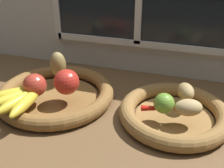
# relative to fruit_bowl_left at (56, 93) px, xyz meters

# --- Properties ---
(ground_plane) EXTENTS (1.40, 0.90, 0.03)m
(ground_plane) POSITION_rel_fruit_bowl_left_xyz_m (0.20, -0.00, -0.04)
(ground_plane) COLOR brown
(fruit_bowl_left) EXTENTS (0.37, 0.37, 0.05)m
(fruit_bowl_left) POSITION_rel_fruit_bowl_left_xyz_m (0.00, 0.00, 0.00)
(fruit_bowl_left) COLOR brown
(fruit_bowl_left) RESTS_ON ground_plane
(fruit_bowl_right) EXTENTS (0.32, 0.32, 0.05)m
(fruit_bowl_right) POSITION_rel_fruit_bowl_left_xyz_m (0.38, 0.00, 0.00)
(fruit_bowl_right) COLOR olive
(fruit_bowl_right) RESTS_ON ground_plane
(apple_red_right) EXTENTS (0.08, 0.08, 0.08)m
(apple_red_right) POSITION_rel_fruit_bowl_left_xyz_m (0.05, -0.03, 0.06)
(apple_red_right) COLOR red
(apple_red_right) RESTS_ON fruit_bowl_left
(apple_red_front) EXTENTS (0.07, 0.07, 0.07)m
(apple_red_front) POSITION_rel_fruit_bowl_left_xyz_m (-0.03, -0.07, 0.06)
(apple_red_front) COLOR #B73828
(apple_red_front) RESTS_ON fruit_bowl_left
(pear_brown) EXTENTS (0.08, 0.08, 0.09)m
(pear_brown) POSITION_rel_fruit_bowl_left_xyz_m (-0.03, 0.07, 0.07)
(pear_brown) COLOR olive
(pear_brown) RESTS_ON fruit_bowl_left
(banana_bunch_front) EXTENTS (0.15, 0.18, 0.03)m
(banana_bunch_front) POSITION_rel_fruit_bowl_left_xyz_m (-0.05, -0.12, 0.04)
(banana_bunch_front) COLOR yellow
(banana_bunch_front) RESTS_ON fruit_bowl_left
(potato_back) EXTENTS (0.07, 0.08, 0.05)m
(potato_back) POSITION_rel_fruit_bowl_left_xyz_m (0.40, 0.05, 0.05)
(potato_back) COLOR tan
(potato_back) RESTS_ON fruit_bowl_right
(potato_small) EXTENTS (0.09, 0.07, 0.05)m
(potato_small) POSITION_rel_fruit_bowl_left_xyz_m (0.41, -0.04, 0.05)
(potato_small) COLOR tan
(potato_small) RESTS_ON fruit_bowl_right
(lime_near) EXTENTS (0.06, 0.06, 0.06)m
(lime_near) POSITION_rel_fruit_bowl_left_xyz_m (0.35, -0.04, 0.05)
(lime_near) COLOR #6B9E33
(lime_near) RESTS_ON fruit_bowl_right
(chili_pepper) EXTENTS (0.14, 0.06, 0.02)m
(chili_pepper) POSITION_rel_fruit_bowl_left_xyz_m (0.36, -0.03, 0.03)
(chili_pepper) COLOR red
(chili_pepper) RESTS_ON fruit_bowl_right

